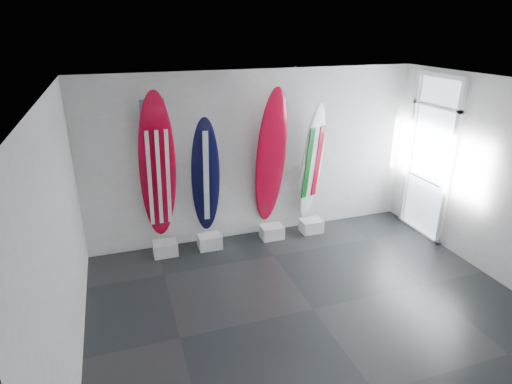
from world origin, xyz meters
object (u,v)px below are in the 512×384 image
object	(u,v)px
surfboard_navy	(206,177)
surfboard_italy	(312,163)
surfboard_swiss	(271,159)
surfboard_usa	(158,169)

from	to	relation	value
surfboard_navy	surfboard_italy	size ratio (longest dim) A/B	0.95
surfboard_navy	surfboard_swiss	distance (m)	1.19
surfboard_navy	surfboard_italy	xyz separation A→B (m)	(1.97, 0.00, 0.06)
surfboard_usa	surfboard_navy	distance (m)	0.81
surfboard_usa	surfboard_navy	bearing A→B (deg)	-2.83
surfboard_usa	surfboard_italy	bearing A→B (deg)	-2.83
surfboard_usa	surfboard_swiss	xyz separation A→B (m)	(1.95, 0.00, -0.02)
surfboard_italy	surfboard_navy	bearing A→B (deg)	161.25
surfboard_swiss	surfboard_italy	size ratio (longest dim) A/B	1.15
surfboard_swiss	surfboard_navy	bearing A→B (deg)	172.90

